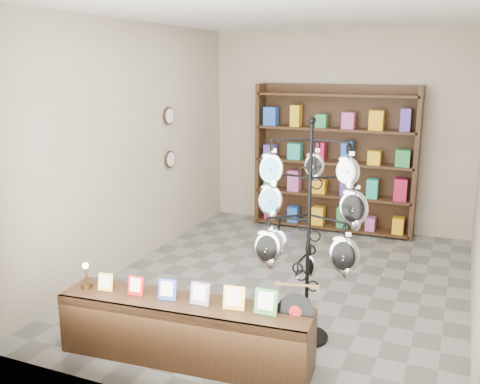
{
  "coord_description": "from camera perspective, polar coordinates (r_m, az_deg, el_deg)",
  "views": [
    {
      "loc": [
        1.78,
        -5.56,
        2.48
      ],
      "look_at": [
        -0.15,
        -1.0,
        1.3
      ],
      "focal_mm": 40.0,
      "sensor_mm": 36.0,
      "label": 1
    }
  ],
  "objects": [
    {
      "name": "display_tree",
      "position": [
        4.75,
        7.38,
        -2.47
      ],
      "size": [
        1.05,
        0.98,
        2.05
      ],
      "rotation": [
        0.0,
        0.0,
        0.15
      ],
      "color": "black",
      "rests_on": "ground"
    },
    {
      "name": "room_envelope",
      "position": [
        5.88,
        5.2,
        7.23
      ],
      "size": [
        5.0,
        5.0,
        5.0
      ],
      "color": "#ADA18B",
      "rests_on": "ground"
    },
    {
      "name": "front_shelf",
      "position": [
        4.73,
        -5.92,
        -14.49
      ],
      "size": [
        2.22,
        0.63,
        0.77
      ],
      "rotation": [
        0.0,
        0.0,
        0.08
      ],
      "color": "black",
      "rests_on": "ground"
    },
    {
      "name": "wall_clocks",
      "position": [
        7.45,
        -7.55,
        5.76
      ],
      "size": [
        0.03,
        0.24,
        0.84
      ],
      "color": "black",
      "rests_on": "ground"
    },
    {
      "name": "ground",
      "position": [
        6.35,
        4.85,
        -9.62
      ],
      "size": [
        5.0,
        5.0,
        0.0
      ],
      "primitive_type": "plane",
      "color": "slate",
      "rests_on": "ground"
    },
    {
      "name": "back_shelving",
      "position": [
        8.19,
        10.02,
        3.02
      ],
      "size": [
        2.42,
        0.36,
        2.2
      ],
      "color": "black",
      "rests_on": "ground"
    }
  ]
}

